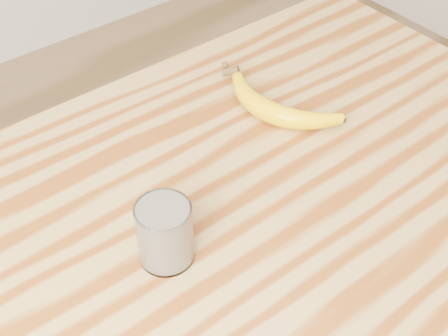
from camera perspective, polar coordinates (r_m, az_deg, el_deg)
table at (r=1.11m, az=2.34°, el=-6.76°), size 1.20×0.80×0.90m
smoothie_glass at (r=0.89m, az=-5.43°, el=-5.91°), size 0.08×0.08×0.10m
banana at (r=1.13m, az=4.25°, el=5.07°), size 0.21×0.35×0.04m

